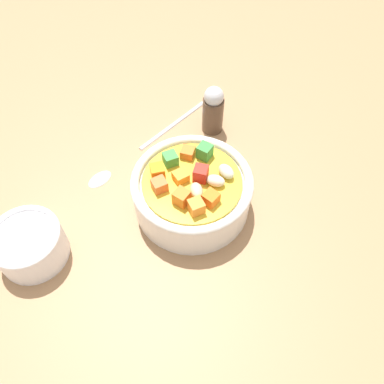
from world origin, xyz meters
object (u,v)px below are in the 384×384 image
at_px(soup_bowl_main, 192,191).
at_px(pepper_shaker, 213,110).
at_px(spoon, 141,147).
at_px(side_bowl_small, 29,244).

height_order(soup_bowl_main, pepper_shaker, pepper_shaker).
height_order(spoon, pepper_shaker, pepper_shaker).
distance_m(soup_bowl_main, side_bowl_small, 0.21).
bearing_deg(spoon, pepper_shaker, 154.47).
xyz_separation_m(soup_bowl_main, side_bowl_small, (-0.18, -0.11, -0.01)).
relative_size(soup_bowl_main, spoon, 0.73).
height_order(soup_bowl_main, spoon, soup_bowl_main).
height_order(side_bowl_small, pepper_shaker, pepper_shaker).
height_order(spoon, side_bowl_small, side_bowl_small).
bearing_deg(soup_bowl_main, side_bowl_small, -149.24).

